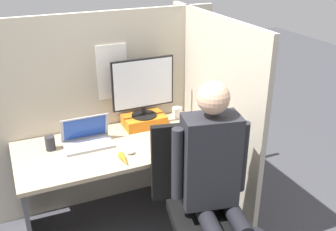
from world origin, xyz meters
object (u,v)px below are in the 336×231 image
object	(u,v)px
paper_box	(144,121)
laptop	(87,139)
stapler	(199,130)
carrot_toy	(124,159)
coffee_mug	(177,112)
office_chair	(197,200)
pen_cup	(50,143)
monitor	(143,86)
person	(216,176)

from	to	relation	value
paper_box	laptop	xyz separation A→B (m)	(-0.50, -0.14, 0.00)
stapler	carrot_toy	distance (m)	0.71
stapler	carrot_toy	world-z (taller)	stapler
carrot_toy	paper_box	bearing A→B (deg)	55.49
paper_box	stapler	xyz separation A→B (m)	(0.35, -0.30, -0.02)
paper_box	stapler	bearing A→B (deg)	-40.37
paper_box	carrot_toy	size ratio (longest dim) A/B	2.07
laptop	coffee_mug	world-z (taller)	laptop
office_chair	pen_cup	bearing A→B (deg)	137.34
stapler	monitor	bearing A→B (deg)	139.36
monitor	office_chair	xyz separation A→B (m)	(0.05, -0.85, -0.52)
stapler	person	xyz separation A→B (m)	(-0.27, -0.71, 0.06)
office_chair	carrot_toy	bearing A→B (deg)	136.34
stapler	office_chair	xyz separation A→B (m)	(-0.30, -0.55, -0.21)
monitor	person	bearing A→B (deg)	-85.32
monitor	laptop	distance (m)	0.60
stapler	carrot_toy	bearing A→B (deg)	-164.82
coffee_mug	pen_cup	world-z (taller)	pen_cup
paper_box	monitor	distance (m)	0.30
coffee_mug	carrot_toy	bearing A→B (deg)	-140.90
carrot_toy	person	bearing A→B (deg)	-51.58
monitor	pen_cup	bearing A→B (deg)	-172.46
pen_cup	laptop	bearing A→B (deg)	-8.06
monitor	stapler	xyz separation A→B (m)	(0.35, -0.30, -0.32)
paper_box	office_chair	size ratio (longest dim) A/B	0.33
pen_cup	monitor	bearing A→B (deg)	7.54
carrot_toy	laptop	bearing A→B (deg)	115.94
stapler	coffee_mug	distance (m)	0.34
office_chair	pen_cup	xyz separation A→B (m)	(-0.81, 0.75, 0.24)
paper_box	stapler	size ratio (longest dim) A/B	2.06
coffee_mug	office_chair	bearing A→B (deg)	-106.69
person	coffee_mug	xyz separation A→B (m)	(0.23, 1.05, -0.05)
stapler	pen_cup	xyz separation A→B (m)	(-1.11, 0.20, 0.03)
pen_cup	stapler	bearing A→B (deg)	-10.16
laptop	carrot_toy	world-z (taller)	laptop
carrot_toy	person	size ratio (longest dim) A/B	0.12
laptop	coffee_mug	size ratio (longest dim) A/B	4.13
carrot_toy	coffee_mug	size ratio (longest dim) A/B	1.90
laptop	paper_box	bearing A→B (deg)	15.11
monitor	office_chair	distance (m)	1.00
paper_box	office_chair	world-z (taller)	office_chair
paper_box	monitor	bearing A→B (deg)	90.00
paper_box	stapler	world-z (taller)	paper_box
paper_box	person	xyz separation A→B (m)	(0.08, -1.01, 0.04)
paper_box	carrot_toy	world-z (taller)	paper_box
carrot_toy	coffee_mug	xyz separation A→B (m)	(0.65, 0.53, 0.02)
monitor	coffee_mug	size ratio (longest dim) A/B	5.90
paper_box	stapler	distance (m)	0.46
paper_box	coffee_mug	distance (m)	0.32
office_chair	person	xyz separation A→B (m)	(0.03, -0.16, 0.27)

